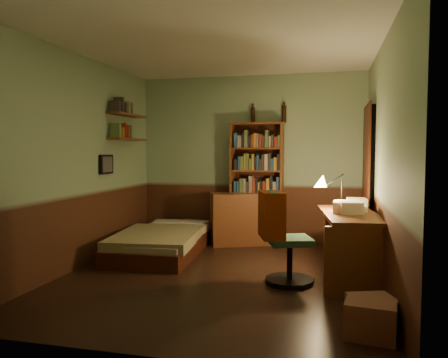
% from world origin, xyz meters
% --- Properties ---
extents(floor, '(3.50, 4.00, 0.02)m').
position_xyz_m(floor, '(0.00, 0.00, -0.01)').
color(floor, black).
rests_on(floor, ground).
extents(ceiling, '(3.50, 4.00, 0.02)m').
position_xyz_m(ceiling, '(0.00, 0.00, 2.61)').
color(ceiling, silver).
rests_on(ceiling, wall_back).
extents(wall_back, '(3.50, 0.02, 2.60)m').
position_xyz_m(wall_back, '(0.00, 2.01, 1.30)').
color(wall_back, '#87A580').
rests_on(wall_back, ground).
extents(wall_left, '(0.02, 4.00, 2.60)m').
position_xyz_m(wall_left, '(-1.76, 0.00, 1.30)').
color(wall_left, '#87A580').
rests_on(wall_left, ground).
extents(wall_right, '(0.02, 4.00, 2.60)m').
position_xyz_m(wall_right, '(1.76, 0.00, 1.30)').
color(wall_right, '#87A580').
rests_on(wall_right, ground).
extents(wall_front, '(3.50, 0.02, 2.60)m').
position_xyz_m(wall_front, '(0.00, -2.01, 1.30)').
color(wall_front, '#87A580').
rests_on(wall_front, ground).
extents(doorway, '(0.06, 0.90, 2.00)m').
position_xyz_m(doorway, '(1.72, 1.30, 1.00)').
color(doorway, black).
rests_on(doorway, ground).
extents(door_trim, '(0.02, 0.98, 2.08)m').
position_xyz_m(door_trim, '(1.69, 1.30, 1.00)').
color(door_trim, '#39160C').
rests_on(door_trim, ground).
extents(bed, '(1.11, 1.94, 0.56)m').
position_xyz_m(bed, '(-1.04, 0.89, 0.28)').
color(bed, '#898F53').
rests_on(bed, ground).
extents(dresser, '(0.99, 0.74, 0.79)m').
position_xyz_m(dresser, '(-0.11, 1.76, 0.39)').
color(dresser, brown).
rests_on(dresser, ground).
extents(mini_stereo, '(0.29, 0.25, 0.13)m').
position_xyz_m(mini_stereo, '(0.00, 1.89, 0.86)').
color(mini_stereo, '#B2B2B7').
rests_on(mini_stereo, dresser).
extents(bookshelf, '(0.81, 0.28, 1.86)m').
position_xyz_m(bookshelf, '(0.13, 1.85, 0.93)').
color(bookshelf, brown).
rests_on(bookshelf, ground).
extents(bottle_left, '(0.07, 0.07, 0.24)m').
position_xyz_m(bottle_left, '(0.05, 1.96, 1.98)').
color(bottle_left, black).
rests_on(bottle_left, bookshelf).
extents(bottle_right, '(0.08, 0.08, 0.26)m').
position_xyz_m(bottle_right, '(0.53, 1.96, 1.99)').
color(bottle_right, black).
rests_on(bottle_right, bookshelf).
extents(desk, '(0.75, 1.45, 0.74)m').
position_xyz_m(desk, '(1.44, 0.27, 0.37)').
color(desk, brown).
rests_on(desk, ground).
extents(paper_stack, '(0.28, 0.36, 0.13)m').
position_xyz_m(paper_stack, '(1.44, 0.26, 0.81)').
color(paper_stack, silver).
rests_on(paper_stack, desk).
extents(desk_lamp, '(0.20, 0.20, 0.65)m').
position_xyz_m(desk_lamp, '(1.36, 0.56, 1.07)').
color(desk_lamp, black).
rests_on(desk_lamp, desk).
extents(office_chair, '(0.53, 0.50, 0.87)m').
position_xyz_m(office_chair, '(0.81, -0.07, 0.43)').
color(office_chair, '#2D583A').
rests_on(office_chair, ground).
extents(red_jacket, '(0.37, 0.47, 0.50)m').
position_xyz_m(red_jacket, '(0.65, -0.26, 1.11)').
color(red_jacket, '#A0360F').
rests_on(red_jacket, office_chair).
extents(wall_shelf_lower, '(0.20, 0.90, 0.03)m').
position_xyz_m(wall_shelf_lower, '(-1.64, 1.10, 1.60)').
color(wall_shelf_lower, brown).
rests_on(wall_shelf_lower, wall_left).
extents(wall_shelf_upper, '(0.20, 0.90, 0.03)m').
position_xyz_m(wall_shelf_upper, '(-1.64, 1.10, 1.95)').
color(wall_shelf_upper, brown).
rests_on(wall_shelf_upper, wall_left).
extents(framed_picture, '(0.04, 0.32, 0.26)m').
position_xyz_m(framed_picture, '(-1.72, 0.60, 1.25)').
color(framed_picture, black).
rests_on(framed_picture, wall_left).
extents(cardboard_box_a, '(0.42, 0.35, 0.28)m').
position_xyz_m(cardboard_box_a, '(1.53, -1.31, 0.14)').
color(cardboard_box_a, '#8D5F4B').
rests_on(cardboard_box_a, ground).
extents(cardboard_box_b, '(0.43, 0.39, 0.25)m').
position_xyz_m(cardboard_box_b, '(1.56, -1.09, 0.12)').
color(cardboard_box_b, '#8D5F4B').
rests_on(cardboard_box_b, ground).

